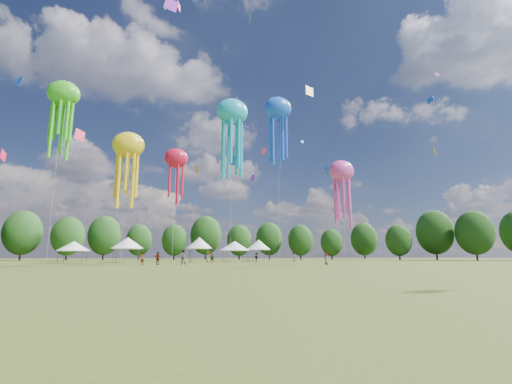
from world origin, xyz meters
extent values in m
plane|color=#384416|center=(0.00, 0.00, 0.00)|extent=(300.00, 300.00, 0.00)
imported|color=gray|center=(-5.27, 37.58, 0.97)|extent=(1.08, 0.93, 1.93)
imported|color=gray|center=(0.38, 56.63, 0.87)|extent=(0.80, 0.98, 1.73)
imported|color=gray|center=(18.09, 57.99, 0.91)|extent=(1.01, 1.10, 1.81)
imported|color=gray|center=(8.95, 53.06, 0.82)|extent=(1.22, 1.10, 1.65)
imported|color=gray|center=(-8.50, 37.23, 0.82)|extent=(1.03, 0.82, 1.63)
imported|color=gray|center=(0.49, 51.61, 0.92)|extent=(1.76, 1.25, 1.83)
imported|color=gray|center=(-10.40, 37.16, 0.81)|extent=(0.68, 0.70, 1.63)
imported|color=gray|center=(13.37, 33.19, 0.79)|extent=(0.72, 0.89, 1.57)
cylinder|color=#47474C|center=(-24.30, 53.32, 0.94)|extent=(0.08, 0.08, 1.88)
cylinder|color=#47474C|center=(-24.30, 56.94, 0.94)|extent=(0.08, 0.08, 1.88)
cylinder|color=#47474C|center=(-20.67, 53.32, 0.94)|extent=(0.08, 0.08, 1.88)
cylinder|color=#47474C|center=(-20.67, 56.94, 0.94)|extent=(0.08, 0.08, 1.88)
cube|color=white|center=(-22.49, 55.13, 1.93)|extent=(4.03, 4.03, 0.10)
cone|color=white|center=(-22.49, 55.13, 2.79)|extent=(5.24, 5.24, 1.61)
cylinder|color=#47474C|center=(-15.95, 53.83, 1.15)|extent=(0.08, 0.08, 2.30)
cylinder|color=#47474C|center=(-15.95, 57.79, 1.15)|extent=(0.08, 0.08, 2.30)
cylinder|color=#47474C|center=(-11.99, 53.83, 1.15)|extent=(0.08, 0.08, 2.30)
cylinder|color=#47474C|center=(-11.99, 57.79, 1.15)|extent=(0.08, 0.08, 2.30)
cube|color=white|center=(-13.97, 55.81, 2.35)|extent=(4.36, 4.36, 0.10)
cone|color=white|center=(-13.97, 55.81, 3.39)|extent=(5.67, 5.67, 1.97)
cylinder|color=#47474C|center=(-3.25, 51.18, 1.16)|extent=(0.08, 0.08, 2.32)
cylinder|color=#47474C|center=(-3.25, 54.36, 1.16)|extent=(0.08, 0.08, 2.32)
cylinder|color=#47474C|center=(-0.08, 51.18, 1.16)|extent=(0.08, 0.08, 2.32)
cylinder|color=#47474C|center=(-0.08, 54.36, 1.16)|extent=(0.08, 0.08, 2.32)
cube|color=white|center=(-1.67, 52.77, 2.37)|extent=(3.57, 3.57, 0.10)
cone|color=white|center=(-1.67, 52.77, 3.42)|extent=(4.64, 4.64, 1.99)
cylinder|color=#47474C|center=(3.43, 54.22, 1.03)|extent=(0.08, 0.08, 2.06)
cylinder|color=#47474C|center=(3.43, 58.24, 1.03)|extent=(0.08, 0.08, 2.06)
cylinder|color=#47474C|center=(7.45, 54.22, 1.03)|extent=(0.08, 0.08, 2.06)
cylinder|color=#47474C|center=(7.45, 58.24, 1.03)|extent=(0.08, 0.08, 2.06)
cube|color=white|center=(5.44, 56.23, 2.11)|extent=(4.42, 4.42, 0.10)
cone|color=white|center=(5.44, 56.23, 3.05)|extent=(5.74, 5.74, 1.77)
cylinder|color=#47474C|center=(8.87, 55.67, 1.13)|extent=(0.08, 0.08, 2.25)
cylinder|color=#47474C|center=(8.87, 58.92, 1.13)|extent=(0.08, 0.08, 2.25)
cylinder|color=#47474C|center=(12.12, 55.67, 1.13)|extent=(0.08, 0.08, 2.25)
cylinder|color=#47474C|center=(12.12, 58.92, 1.13)|extent=(0.08, 0.08, 2.25)
cube|color=white|center=(10.50, 57.29, 2.30)|extent=(3.65, 3.65, 0.10)
cone|color=white|center=(10.50, 57.29, 3.32)|extent=(4.74, 4.74, 1.93)
ellipsoid|color=yellow|center=(-13.51, 42.22, 17.26)|extent=(4.59, 3.21, 3.90)
cylinder|color=beige|center=(-13.51, 42.22, 8.63)|extent=(0.03, 0.03, 17.26)
ellipsoid|color=#19B1DB|center=(2.97, 47.40, 26.40)|extent=(5.61, 3.92, 4.77)
cylinder|color=beige|center=(2.97, 47.40, 13.20)|extent=(0.03, 0.03, 26.40)
ellipsoid|color=#E142AB|center=(15.29, 31.57, 12.58)|extent=(3.52, 2.46, 2.99)
cylinder|color=beige|center=(15.29, 31.57, 6.29)|extent=(0.03, 0.03, 12.58)
ellipsoid|color=green|center=(-21.37, 37.16, 22.05)|extent=(3.98, 2.79, 3.39)
cylinder|color=beige|center=(-21.37, 37.16, 11.03)|extent=(0.03, 0.03, 22.05)
ellipsoid|color=red|center=(-6.80, 33.04, 13.23)|extent=(2.91, 2.04, 2.48)
cylinder|color=beige|center=(-6.80, 33.04, 6.62)|extent=(0.03, 0.03, 13.23)
ellipsoid|color=blue|center=(13.00, 51.65, 30.00)|extent=(5.43, 3.80, 4.62)
cylinder|color=beige|center=(13.00, 51.65, 15.00)|extent=(0.03, 0.03, 30.00)
cube|color=green|center=(2.16, 31.12, 33.15)|extent=(0.08, 0.86, 1.00)
cube|color=blue|center=(5.43, 60.10, 21.15)|extent=(2.09, 1.12, 2.56)
cube|color=#19B1DB|center=(23.41, 64.67, 28.16)|extent=(0.84, 0.37, 0.90)
cube|color=#E142AB|center=(-7.21, 38.66, 38.88)|extent=(0.54, 1.41, 1.71)
cube|color=#B030D6|center=(6.71, 47.00, 14.51)|extent=(0.88, 1.28, 1.40)
cube|color=green|center=(-9.68, 57.52, 52.61)|extent=(0.49, 1.09, 1.15)
cube|color=blue|center=(29.37, 29.76, 23.85)|extent=(0.78, 1.44, 1.42)
cube|color=#B030D6|center=(-8.36, 36.90, 37.55)|extent=(2.19, 0.96, 2.67)
cube|color=red|center=(-23.92, 58.36, 23.35)|extent=(1.54, 1.77, 2.60)
cube|color=yellow|center=(18.02, 47.49, 32.29)|extent=(1.85, 0.86, 2.35)
cube|color=blue|center=(27.17, 59.72, 20.18)|extent=(0.88, 2.12, 2.40)
cube|color=#E142AB|center=(15.75, 71.71, 27.30)|extent=(1.64, 0.73, 1.83)
cube|color=#B030D6|center=(30.24, 28.96, 27.61)|extent=(0.76, 0.40, 0.86)
cube|color=red|center=(-37.60, 62.67, 19.62)|extent=(0.46, 2.30, 2.57)
cube|color=#D79A0D|center=(-3.40, 42.54, 14.20)|extent=(0.49, 1.36, 1.47)
cube|color=yellow|center=(35.38, 36.35, 18.32)|extent=(0.76, 1.26, 1.54)
cube|color=green|center=(6.73, 60.50, 58.00)|extent=(0.30, 0.77, 0.94)
cube|color=blue|center=(-24.14, 30.91, 20.20)|extent=(0.93, 0.58, 1.21)
cube|color=#19B1DB|center=(-5.93, 46.63, 17.26)|extent=(1.39, 0.75, 1.60)
cylinder|color=#38281C|center=(-40.68, 85.49, 1.71)|extent=(0.44, 0.44, 3.41)
ellipsoid|color=#1E4316|center=(-40.68, 85.49, 6.61)|extent=(8.53, 8.53, 10.66)
cylinder|color=#38281C|center=(-30.60, 85.02, 1.53)|extent=(0.44, 0.44, 3.07)
ellipsoid|color=#1E4316|center=(-30.60, 85.02, 5.94)|extent=(7.66, 7.66, 9.58)
cylinder|color=#38281C|center=(-23.51, 93.33, 1.72)|extent=(0.44, 0.44, 3.43)
ellipsoid|color=#1E4316|center=(-23.51, 93.33, 6.65)|extent=(8.58, 8.58, 10.73)
cylinder|color=#38281C|center=(-14.76, 98.96, 1.47)|extent=(0.44, 0.44, 2.95)
ellipsoid|color=#1E4316|center=(-14.76, 98.96, 5.71)|extent=(7.37, 7.37, 9.21)
cylinder|color=#38281C|center=(-4.70, 95.06, 1.45)|extent=(0.44, 0.44, 2.89)
ellipsoid|color=#1E4316|center=(-4.70, 95.06, 5.61)|extent=(7.23, 7.23, 9.04)
cylinder|color=#38281C|center=(4.91, 99.49, 1.92)|extent=(0.44, 0.44, 3.84)
ellipsoid|color=#1E4316|center=(4.91, 99.49, 7.44)|extent=(9.60, 9.60, 11.99)
cylinder|color=#38281C|center=(13.19, 88.44, 1.42)|extent=(0.44, 0.44, 2.84)
ellipsoid|color=#1E4316|center=(13.19, 88.44, 5.51)|extent=(7.11, 7.11, 8.89)
cylinder|color=#38281C|center=(22.93, 91.04, 1.58)|extent=(0.44, 0.44, 3.16)
ellipsoid|color=#1E4316|center=(22.93, 91.04, 6.13)|extent=(7.91, 7.91, 9.88)
cylinder|color=#38281C|center=(30.69, 85.29, 1.44)|extent=(0.44, 0.44, 2.88)
ellipsoid|color=#1E4316|center=(30.69, 85.29, 5.59)|extent=(7.21, 7.21, 9.01)
cylinder|color=#38281C|center=(41.52, 87.24, 1.31)|extent=(0.44, 0.44, 2.63)
ellipsoid|color=#1E4316|center=(41.52, 87.24, 5.09)|extent=(6.57, 6.57, 8.22)
cylinder|color=#38281C|center=(50.52, 83.73, 1.56)|extent=(0.44, 0.44, 3.13)
ellipsoid|color=#1E4316|center=(50.52, 83.73, 6.06)|extent=(7.81, 7.81, 9.77)
cylinder|color=#38281C|center=(53.64, 71.81, 1.36)|extent=(0.44, 0.44, 2.72)
ellipsoid|color=#1E4316|center=(53.64, 71.81, 5.27)|extent=(6.80, 6.80, 8.50)
cylinder|color=#38281C|center=(62.96, 68.92, 1.90)|extent=(0.44, 0.44, 3.81)
ellipsoid|color=#1E4316|center=(62.96, 68.92, 7.38)|extent=(9.52, 9.52, 11.90)
cylinder|color=#38281C|center=(66.57, 59.80, 1.76)|extent=(0.44, 0.44, 3.51)
ellipsoid|color=#1E4316|center=(66.57, 59.80, 6.80)|extent=(8.78, 8.78, 10.97)
camera|label=1|loc=(-7.94, -10.60, 1.20)|focal=24.61mm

